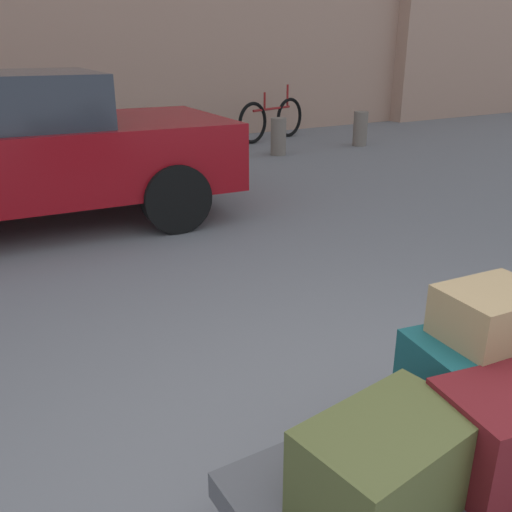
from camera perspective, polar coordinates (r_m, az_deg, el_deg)
The scene contains 8 objects.
luggage_cart at distance 2.11m, azimuth 18.20°, elevation -21.22°, with size 1.36×0.72×0.34m.
duffel_bag_teal_front_left at distance 2.29m, azimuth 22.35°, elevation -11.12°, with size 0.56×0.34×0.31m, color #144C51.
duffel_bag_olive_rear_right at distance 1.78m, azimuth 13.37°, elevation -20.32°, with size 0.52×0.33×0.30m, color #4C5128.
duffel_bag_tan_topmost_pile at distance 2.17m, azimuth 23.25°, elevation -5.51°, with size 0.37×0.28×0.19m, color #9E7F56.
bicycle_leaning at distance 10.36m, azimuth 1.64°, elevation 13.92°, with size 1.69×0.59×0.96m.
bollard_kerb_near at distance 8.33m, azimuth -4.88°, elevation 11.52°, with size 0.24×0.24×0.58m, color #72665B.
bollard_kerb_mid at distance 8.92m, azimuth 2.33°, elevation 12.21°, with size 0.24×0.24×0.58m, color #72665B.
bollard_kerb_far at distance 9.93m, azimuth 10.71°, elevation 12.77°, with size 0.24×0.24×0.58m, color #72665B.
Camera 1 is at (-1.28, -0.95, 1.65)m, focal length 38.76 mm.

